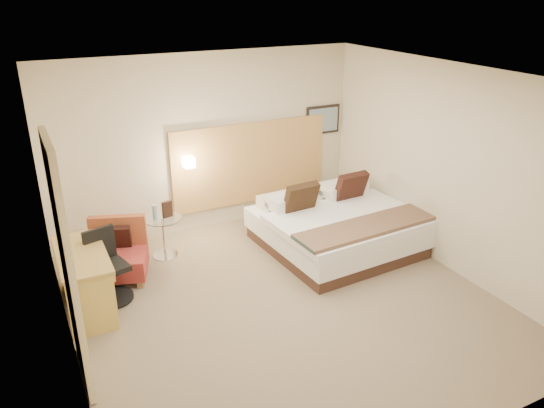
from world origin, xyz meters
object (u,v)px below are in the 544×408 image
bed (336,226)px  desk (85,265)px  lounge_chair (118,255)px  side_table (164,235)px  desk_chair (108,272)px

bed → desk: bearing=-179.4°
bed → lounge_chair: bearing=169.3°
lounge_chair → bed: bearing=-10.7°
bed → lounge_chair: bed is taller
side_table → lounge_chair: bearing=-158.6°
lounge_chair → side_table: size_ratio=1.41×
lounge_chair → desk: 0.82m
desk → desk_chair: 0.36m
bed → side_table: (-2.31, 0.84, 0.00)m
lounge_chair → side_table: 0.75m
lounge_chair → desk: bearing=-127.8°
bed → desk_chair: (-3.23, 0.07, 0.04)m
lounge_chair → desk_chair: (-0.22, -0.50, 0.06)m
bed → side_table: 2.46m
side_table → desk: size_ratio=0.54×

